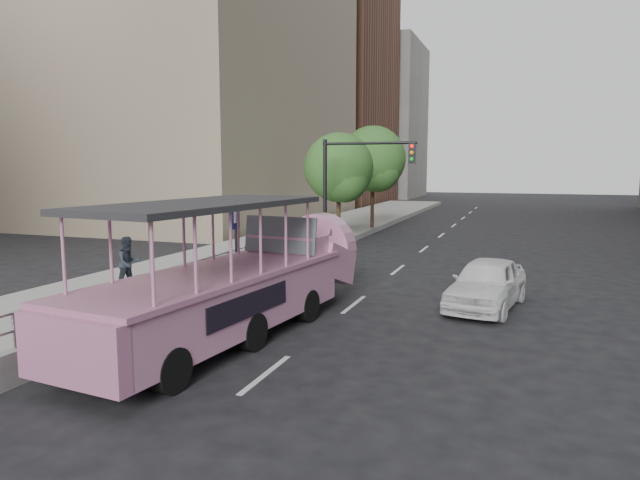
# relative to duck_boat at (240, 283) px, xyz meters

# --- Properties ---
(ground) EXTENTS (160.00, 160.00, 0.00)m
(ground) POSITION_rel_duck_boat_xyz_m (0.81, -0.42, -1.20)
(ground) COLOR black
(sidewalk) EXTENTS (5.50, 80.00, 0.30)m
(sidewalk) POSITION_rel_duck_boat_xyz_m (-4.94, 9.58, -1.05)
(sidewalk) COLOR #9E9F99
(sidewalk) RESTS_ON ground
(kerb_wall) EXTENTS (0.24, 30.00, 0.36)m
(kerb_wall) POSITION_rel_duck_boat_xyz_m (-2.31, 1.58, -0.72)
(kerb_wall) COLOR gray
(kerb_wall) RESTS_ON sidewalk
(guardrail) EXTENTS (0.07, 22.00, 0.71)m
(guardrail) POSITION_rel_duck_boat_xyz_m (-2.31, 1.58, -0.06)
(guardrail) COLOR silver
(guardrail) RESTS_ON kerb_wall
(duck_boat) EXTENTS (3.38, 9.96, 3.24)m
(duck_boat) POSITION_rel_duck_boat_xyz_m (0.00, 0.00, 0.00)
(duck_boat) COLOR black
(duck_boat) RESTS_ON ground
(car) EXTENTS (2.37, 4.41, 1.43)m
(car) POSITION_rel_duck_boat_xyz_m (5.46, 4.48, -0.49)
(car) COLOR white
(car) RESTS_ON ground
(pedestrian_mid) EXTENTS (0.87, 0.96, 1.61)m
(pedestrian_mid) POSITION_rel_duck_boat_xyz_m (-4.81, 1.95, -0.10)
(pedestrian_mid) COLOR #232A33
(pedestrian_mid) RESTS_ON sidewalk
(parking_sign) EXTENTS (0.12, 0.68, 3.04)m
(parking_sign) POSITION_rel_duck_boat_xyz_m (-2.19, 3.88, 0.68)
(parking_sign) COLOR black
(parking_sign) RESTS_ON ground
(traffic_signal) EXTENTS (4.20, 0.32, 5.20)m
(traffic_signal) POSITION_rel_duck_boat_xyz_m (-0.90, 12.07, 2.30)
(traffic_signal) COLOR black
(traffic_signal) RESTS_ON ground
(street_tree_near) EXTENTS (3.52, 3.52, 5.72)m
(street_tree_near) POSITION_rel_duck_boat_xyz_m (-2.49, 15.50, 2.62)
(street_tree_near) COLOR #362518
(street_tree_near) RESTS_ON ground
(street_tree_far) EXTENTS (3.97, 3.97, 6.45)m
(street_tree_far) POSITION_rel_duck_boat_xyz_m (-2.29, 21.50, 3.10)
(street_tree_far) COLOR #362518
(street_tree_far) RESTS_ON ground
(midrise_brick) EXTENTS (18.00, 16.00, 26.00)m
(midrise_brick) POSITION_rel_duck_boat_xyz_m (-17.19, 47.58, 11.80)
(midrise_brick) COLOR brown
(midrise_brick) RESTS_ON ground
(midrise_stone_b) EXTENTS (16.00, 14.00, 20.00)m
(midrise_stone_b) POSITION_rel_duck_boat_xyz_m (-15.19, 63.58, 8.80)
(midrise_stone_b) COLOR slate
(midrise_stone_b) RESTS_ON ground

